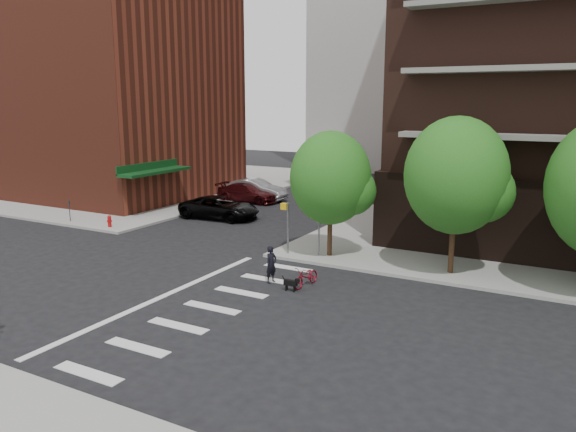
{
  "coord_description": "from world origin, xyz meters",
  "views": [
    {
      "loc": [
        15.31,
        -16.33,
        7.75
      ],
      "look_at": [
        3.0,
        6.0,
        2.5
      ],
      "focal_mm": 35.0,
      "sensor_mm": 36.0,
      "label": 1
    }
  ],
  "objects_px": {
    "parked_car_maroon": "(248,193)",
    "dog_walker": "(271,265)",
    "scooter": "(306,276)",
    "parked_car_silver": "(255,189)",
    "parked_car_black": "(220,208)",
    "fire_hydrant": "(109,220)"
  },
  "relations": [
    {
      "from": "fire_hydrant",
      "to": "parked_car_silver",
      "type": "distance_m",
      "value": 13.33
    },
    {
      "from": "parked_car_black",
      "to": "parked_car_maroon",
      "type": "height_order",
      "value": "parked_car_black"
    },
    {
      "from": "parked_car_silver",
      "to": "dog_walker",
      "type": "bearing_deg",
      "value": -147.56
    },
    {
      "from": "parked_car_maroon",
      "to": "dog_walker",
      "type": "bearing_deg",
      "value": -146.29
    },
    {
      "from": "parked_car_maroon",
      "to": "dog_walker",
      "type": "distance_m",
      "value": 19.88
    },
    {
      "from": "parked_car_silver",
      "to": "parked_car_maroon",
      "type": "bearing_deg",
      "value": 178.38
    },
    {
      "from": "parked_car_maroon",
      "to": "dog_walker",
      "type": "xyz_separation_m",
      "value": [
        11.64,
        -16.12,
        0.09
      ]
    },
    {
      "from": "scooter",
      "to": "dog_walker",
      "type": "xyz_separation_m",
      "value": [
        -1.56,
        -0.29,
        0.37
      ]
    },
    {
      "from": "parked_car_silver",
      "to": "dog_walker",
      "type": "xyz_separation_m",
      "value": [
        11.64,
        -17.22,
        -0.03
      ]
    },
    {
      "from": "parked_car_black",
      "to": "parked_car_maroon",
      "type": "xyz_separation_m",
      "value": [
        -1.76,
        6.16,
        -0.03
      ]
    },
    {
      "from": "dog_walker",
      "to": "parked_car_silver",
      "type": "bearing_deg",
      "value": 47.02
    },
    {
      "from": "scooter",
      "to": "dog_walker",
      "type": "bearing_deg",
      "value": -163.08
    },
    {
      "from": "parked_car_black",
      "to": "scooter",
      "type": "distance_m",
      "value": 14.98
    },
    {
      "from": "scooter",
      "to": "dog_walker",
      "type": "distance_m",
      "value": 1.63
    },
    {
      "from": "scooter",
      "to": "parked_car_black",
      "type": "bearing_deg",
      "value": 146.14
    },
    {
      "from": "fire_hydrant",
      "to": "dog_walker",
      "type": "relative_size",
      "value": 0.45
    },
    {
      "from": "parked_car_black",
      "to": "scooter",
      "type": "bearing_deg",
      "value": -134.4
    },
    {
      "from": "parked_car_black",
      "to": "dog_walker",
      "type": "xyz_separation_m",
      "value": [
        9.88,
        -9.96,
        0.06
      ]
    },
    {
      "from": "fire_hydrant",
      "to": "dog_walker",
      "type": "height_order",
      "value": "dog_walker"
    },
    {
      "from": "dog_walker",
      "to": "fire_hydrant",
      "type": "bearing_deg",
      "value": 86.6
    },
    {
      "from": "parked_car_black",
      "to": "scooter",
      "type": "xyz_separation_m",
      "value": [
        11.44,
        -9.67,
        -0.31
      ]
    },
    {
      "from": "fire_hydrant",
      "to": "parked_car_black",
      "type": "height_order",
      "value": "parked_car_black"
    }
  ]
}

